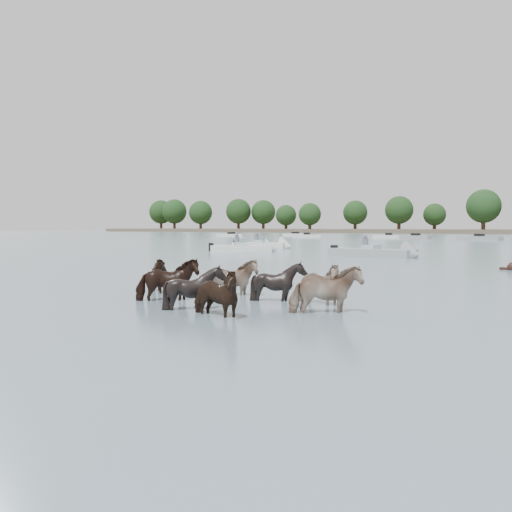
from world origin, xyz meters
The scene contains 8 objects.
ground centered at (0.00, 0.00, 0.00)m, with size 400.00×400.00×0.00m, color slate.
shoreline centered at (-70.00, 150.00, 0.50)m, with size 160.00×30.00×1.00m, color #4C4233.
pony_herd centered at (1.91, 1.77, 0.38)m, with size 7.31×4.18×1.32m.
swimming_pony centered at (5.71, 16.73, 0.10)m, with size 0.72×0.44×0.44m.
motorboat_a centered at (-12.97, 24.96, 0.23)m, with size 4.90×4.00×1.92m.
motorboat_b centered at (-2.51, 23.61, 0.22)m, with size 5.99×2.18×1.92m.
motorboat_f centered at (-15.36, 31.19, 0.23)m, with size 5.34×2.41×1.92m.
treeline centered at (-74.72, 149.42, 6.62)m, with size 146.19×22.46×11.94m.
Camera 1 is at (9.78, -9.29, 1.85)m, focal length 39.95 mm.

